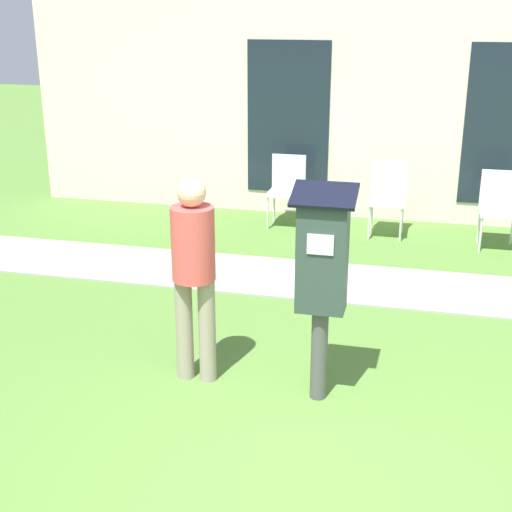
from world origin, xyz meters
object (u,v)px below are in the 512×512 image
Objects in this scene: person_standing at (194,265)px; outdoor_chair_left at (287,185)px; parking_meter at (322,267)px; outdoor_chair_middle at (388,193)px; outdoor_chair_right at (499,203)px.

person_standing is 1.76× the size of outdoor_chair_left.
parking_meter is 1.77× the size of outdoor_chair_left.
parking_meter is at bearing -86.74° from outdoor_chair_left.
outdoor_chair_middle is 1.31m from outdoor_chair_right.
outdoor_chair_left and outdoor_chair_middle have the same top height.
outdoor_chair_middle is 1.00× the size of outdoor_chair_right.
outdoor_chair_middle is at bearing -17.17° from outdoor_chair_left.
parking_meter is 1.01× the size of person_standing.
person_standing is at bearing -99.26° from outdoor_chair_left.
parking_meter is at bearing -13.22° from person_standing.
outdoor_chair_right is at bearing -17.75° from outdoor_chair_middle.
parking_meter is 4.41m from outdoor_chair_left.
outdoor_chair_right is (1.51, 3.92, -0.49)m from parking_meter.
person_standing is 1.76× the size of outdoor_chair_middle.
outdoor_chair_left and outdoor_chair_right have the same top height.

